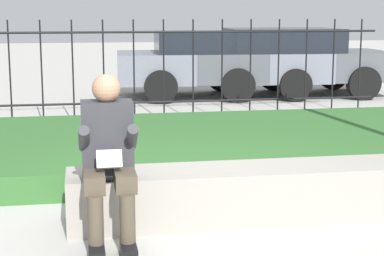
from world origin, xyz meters
The scene contains 7 objects.
ground_plane centered at (0.00, 0.00, 0.00)m, with size 60.00×60.00×0.00m, color #B2AFA8.
stone_bench centered at (0.29, 0.00, 0.19)m, with size 2.92×0.55×0.44m.
person_seated_reader centered at (-0.85, -0.31, 0.67)m, with size 0.42×0.73×1.24m.
grass_berm centered at (0.00, 2.35, 0.13)m, with size 9.25×3.31×0.26m.
iron_fence centered at (0.00, 4.75, 0.81)m, with size 7.25×0.03×1.56m.
car_parked_right centered at (3.08, 7.44, 0.72)m, with size 4.03×2.03×1.34m.
car_parked_center centered at (1.70, 7.50, 0.70)m, with size 4.18×2.05×1.29m.
Camera 1 is at (-1.04, -4.91, 1.69)m, focal length 60.00 mm.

